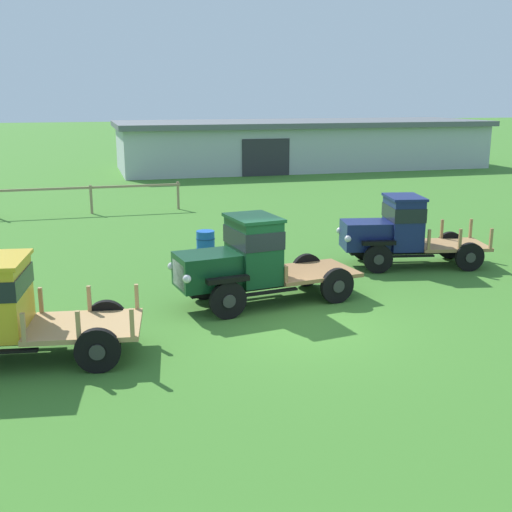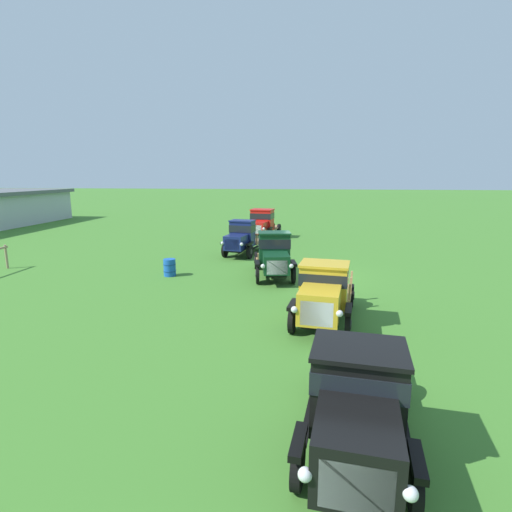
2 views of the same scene
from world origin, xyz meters
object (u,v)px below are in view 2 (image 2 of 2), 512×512
Objects in this scene: vintage_truck_back_of_row at (262,223)px; vintage_truck_far_side at (242,238)px; vintage_truck_foreground_near at (357,403)px; vintage_truck_midrow_center at (274,255)px; oil_drum_beside_row at (170,267)px; vintage_truck_second_in_line at (323,293)px.

vintage_truck_far_side is at bearing 176.06° from vintage_truck_back_of_row.
vintage_truck_foreground_near is 12.48m from vintage_truck_midrow_center.
oil_drum_beside_row is at bearing 91.06° from vintage_truck_midrow_center.
vintage_truck_back_of_row is 12.89m from oil_drum_beside_row.
vintage_truck_back_of_row is at bearing 10.00° from vintage_truck_foreground_near.
vintage_truck_second_in_line reaches higher than oil_drum_beside_row.
vintage_truck_second_in_line is 9.31m from oil_drum_beside_row.
vintage_truck_midrow_center is 0.93× the size of vintage_truck_back_of_row.
vintage_truck_midrow_center reaches higher than vintage_truck_foreground_near.
vintage_truck_far_side is at bearing 15.27° from vintage_truck_foreground_near.
oil_drum_beside_row is (-5.50, 2.75, -0.69)m from vintage_truck_far_side.
vintage_truck_far_side is 0.88× the size of vintage_truck_back_of_row.
vintage_truck_second_in_line is at bearing -128.56° from oil_drum_beside_row.
vintage_truck_midrow_center is at bearing 19.40° from vintage_truck_second_in_line.
vintage_truck_second_in_line is 12.15m from vintage_truck_far_side.
oil_drum_beside_row is (5.78, 7.26, -0.70)m from vintage_truck_second_in_line.
oil_drum_beside_row is at bearing 31.92° from vintage_truck_foreground_near.
vintage_truck_midrow_center is 5.24m from oil_drum_beside_row.
vintage_truck_midrow_center is (5.88, 2.07, 0.04)m from vintage_truck_second_in_line.
vintage_truck_second_in_line is 6.23m from vintage_truck_midrow_center.
vintage_truck_foreground_near is 24.99m from vintage_truck_back_of_row.
vintage_truck_back_of_row reaches higher than vintage_truck_foreground_near.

